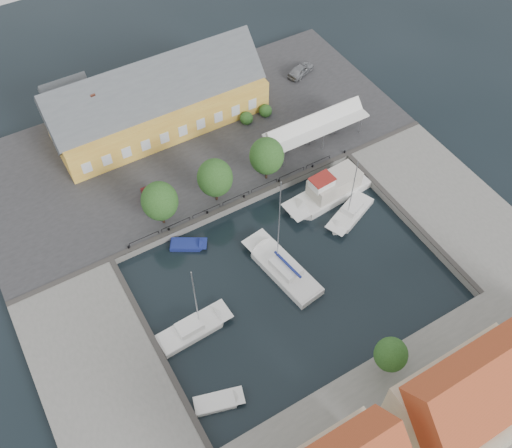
{
  "coord_description": "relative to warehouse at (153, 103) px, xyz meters",
  "views": [
    {
      "loc": [
        -20.59,
        -29.1,
        53.5
      ],
      "look_at": [
        0.0,
        6.0,
        1.5
      ],
      "focal_mm": 40.0,
      "sensor_mm": 36.0,
      "label": 1
    }
  ],
  "objects": [
    {
      "name": "ground",
      "position": [
        2.6,
        -28.36,
        -4.43
      ],
      "size": [
        140.0,
        140.0,
        0.0
      ],
      "primitive_type": "plane",
      "color": "black",
      "rests_on": "ground"
    },
    {
      "name": "north_quay",
      "position": [
        2.6,
        -5.36,
        -3.93
      ],
      "size": [
        56.0,
        26.0,
        1.0
      ],
      "primitive_type": "cube",
      "color": "#2D2D30",
      "rests_on": "ground"
    },
    {
      "name": "west_quay",
      "position": [
        -19.4,
        -30.36,
        -3.93
      ],
      "size": [
        12.0,
        24.0,
        1.0
      ],
      "primitive_type": "cube",
      "color": "slate",
      "rests_on": "ground"
    },
    {
      "name": "east_quay",
      "position": [
        24.6,
        -30.36,
        -3.93
      ],
      "size": [
        12.0,
        24.0,
        1.0
      ],
      "primitive_type": "cube",
      "color": "slate",
      "rests_on": "ground"
    },
    {
      "name": "south_bank",
      "position": [
        2.6,
        -49.36,
        -3.93
      ],
      "size": [
        56.0,
        14.0,
        1.0
      ],
      "primitive_type": "cube",
      "color": "slate",
      "rests_on": "ground"
    },
    {
      "name": "quay_edge_fittings",
      "position": [
        2.62,
        -23.61,
        -3.37
      ],
      "size": [
        56.0,
        24.72,
        0.4
      ],
      "color": "#383533",
      "rests_on": "north_quay"
    },
    {
      "name": "warehouse",
      "position": [
        0.0,
        0.0,
        0.0
      ],
      "size": [
        28.56,
        14.0,
        9.55
      ],
      "color": "gold",
      "rests_on": "north_quay"
    },
    {
      "name": "tent_canopy",
      "position": [
        16.6,
        -13.86,
        -0.74
      ],
      "size": [
        14.0,
        4.0,
        2.83
      ],
      "color": "white",
      "rests_on": "north_quay"
    },
    {
      "name": "quay_trees",
      "position": [
        0.6,
        -16.36,
        0.45
      ],
      "size": [
        18.2,
        4.2,
        6.3
      ],
      "color": "black",
      "rests_on": "north_quay"
    },
    {
      "name": "car_silver",
      "position": [
        22.67,
        -1.16,
        -2.64
      ],
      "size": [
        5.02,
        3.39,
        1.59
      ],
      "primitive_type": "imported",
      "rotation": [
        0.0,
        0.0,
        1.93
      ],
      "color": "#929498",
      "rests_on": "north_quay"
    },
    {
      "name": "car_red",
      "position": [
        -6.3,
        -12.84,
        -2.76
      ],
      "size": [
        1.55,
        4.09,
        1.33
      ],
      "primitive_type": "imported",
      "rotation": [
        0.0,
        0.0,
        -0.04
      ],
      "color": "#54131D",
      "rests_on": "north_quay"
    },
    {
      "name": "center_sailboat",
      "position": [
        2.39,
        -28.71,
        -4.07
      ],
      "size": [
        4.69,
        11.09,
        14.52
      ],
      "color": "white",
      "rests_on": "ground"
    },
    {
      "name": "trawler",
      "position": [
        13.21,
        -22.18,
        -3.41
      ],
      "size": [
        11.94,
        4.33,
        5.0
      ],
      "color": "white",
      "rests_on": "ground"
    },
    {
      "name": "east_boat_a",
      "position": [
        13.65,
        -25.93,
        -4.17
      ],
      "size": [
        7.7,
        5.06,
        10.62
      ],
      "color": "white",
      "rests_on": "ground"
    },
    {
      "name": "west_boat_c",
      "position": [
        -9.59,
        -30.2,
        -4.17
      ],
      "size": [
        8.25,
        2.98,
        10.99
      ],
      "color": "white",
      "rests_on": "ground"
    },
    {
      "name": "launch_sw",
      "position": [
        -10.95,
        -38.26,
        -4.34
      ],
      "size": [
        5.12,
        3.1,
        0.98
      ],
      "color": "white",
      "rests_on": "ground"
    },
    {
      "name": "launch_nw",
      "position": [
        -5.23,
        -20.13,
        -4.34
      ],
      "size": [
        4.48,
        3.61,
        0.88
      ],
      "color": "navy",
      "rests_on": "ground"
    },
    {
      "name": "townhouses",
      "position": [
        4.52,
        -51.6,
        1.4
      ],
      "size": [
        36.3,
        8.5,
        12.0
      ],
      "color": "beige",
      "rests_on": "south_bank"
    }
  ]
}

